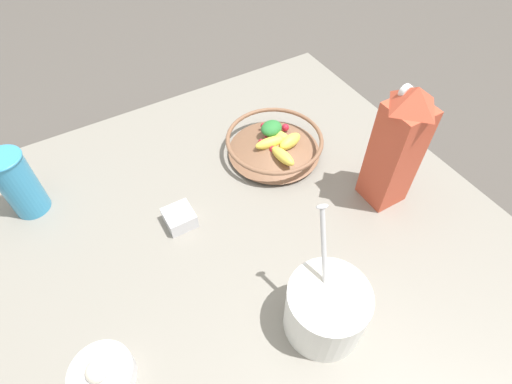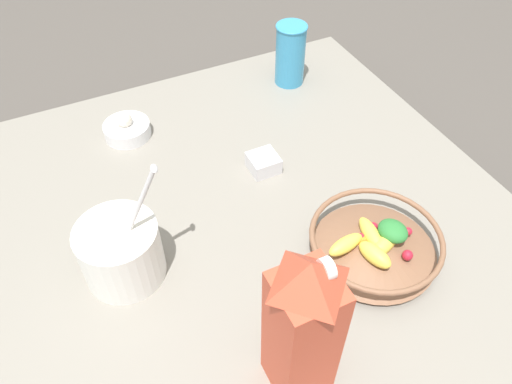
{
  "view_description": "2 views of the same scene",
  "coord_description": "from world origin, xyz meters",
  "px_view_note": "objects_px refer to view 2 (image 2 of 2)",
  "views": [
    {
      "loc": [
        0.22,
        0.41,
        0.73
      ],
      "look_at": [
        -0.05,
        -0.04,
        0.1
      ],
      "focal_mm": 28.0,
      "sensor_mm": 36.0,
      "label": 1
    },
    {
      "loc": [
        -0.57,
        0.25,
        0.77
      ],
      "look_at": [
        0.0,
        -0.03,
        0.1
      ],
      "focal_mm": 35.0,
      "sensor_mm": 36.0,
      "label": 2
    }
  ],
  "objects_px": {
    "milk_carton": "(303,328)",
    "spice_jar": "(263,163)",
    "yogurt_tub": "(120,250)",
    "drinking_cup": "(290,53)",
    "garlic_bowl": "(127,129)",
    "fruit_bowl": "(375,243)"
  },
  "relations": [
    {
      "from": "milk_carton",
      "to": "spice_jar",
      "type": "height_order",
      "value": "milk_carton"
    },
    {
      "from": "yogurt_tub",
      "to": "spice_jar",
      "type": "distance_m",
      "value": 0.36
    },
    {
      "from": "milk_carton",
      "to": "yogurt_tub",
      "type": "relative_size",
      "value": 1.19
    },
    {
      "from": "drinking_cup",
      "to": "yogurt_tub",
      "type": "bearing_deg",
      "value": 126.27
    },
    {
      "from": "drinking_cup",
      "to": "spice_jar",
      "type": "distance_m",
      "value": 0.34
    },
    {
      "from": "yogurt_tub",
      "to": "spice_jar",
      "type": "xyz_separation_m",
      "value": [
        0.13,
        -0.33,
        -0.05
      ]
    },
    {
      "from": "yogurt_tub",
      "to": "garlic_bowl",
      "type": "relative_size",
      "value": 2.35
    },
    {
      "from": "yogurt_tub",
      "to": "drinking_cup",
      "type": "xyz_separation_m",
      "value": [
        0.39,
        -0.53,
        0.02
      ]
    },
    {
      "from": "milk_carton",
      "to": "garlic_bowl",
      "type": "bearing_deg",
      "value": 6.33
    },
    {
      "from": "fruit_bowl",
      "to": "garlic_bowl",
      "type": "bearing_deg",
      "value": 30.53
    },
    {
      "from": "drinking_cup",
      "to": "garlic_bowl",
      "type": "relative_size",
      "value": 1.5
    },
    {
      "from": "fruit_bowl",
      "to": "spice_jar",
      "type": "relative_size",
      "value": 3.96
    },
    {
      "from": "garlic_bowl",
      "to": "yogurt_tub",
      "type": "bearing_deg",
      "value": 163.98
    },
    {
      "from": "yogurt_tub",
      "to": "garlic_bowl",
      "type": "bearing_deg",
      "value": -16.02
    },
    {
      "from": "yogurt_tub",
      "to": "drinking_cup",
      "type": "relative_size",
      "value": 1.57
    },
    {
      "from": "milk_carton",
      "to": "yogurt_tub",
      "type": "bearing_deg",
      "value": 30.99
    },
    {
      "from": "drinking_cup",
      "to": "garlic_bowl",
      "type": "xyz_separation_m",
      "value": [
        -0.03,
        0.43,
        -0.06
      ]
    },
    {
      "from": "drinking_cup",
      "to": "spice_jar",
      "type": "relative_size",
      "value": 2.6
    },
    {
      "from": "spice_jar",
      "to": "garlic_bowl",
      "type": "bearing_deg",
      "value": 44.38
    },
    {
      "from": "fruit_bowl",
      "to": "yogurt_tub",
      "type": "height_order",
      "value": "yogurt_tub"
    },
    {
      "from": "spice_jar",
      "to": "garlic_bowl",
      "type": "relative_size",
      "value": 0.57
    },
    {
      "from": "drinking_cup",
      "to": "spice_jar",
      "type": "height_order",
      "value": "drinking_cup"
    }
  ]
}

